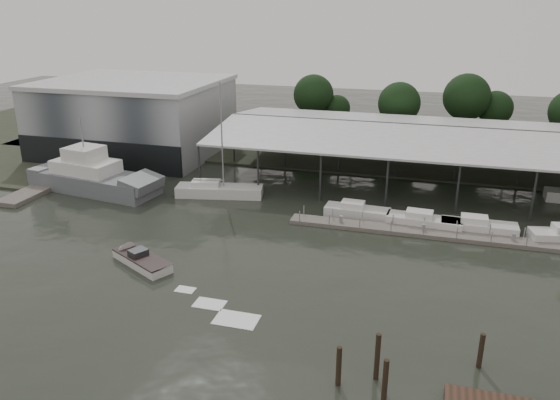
# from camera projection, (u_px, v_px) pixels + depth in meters

# --- Properties ---
(ground) EXTENTS (200.00, 200.00, 0.00)m
(ground) POSITION_uv_depth(u_px,v_px,m) (251.00, 262.00, 46.82)
(ground) COLOR #252B23
(ground) RESTS_ON ground
(land_strip_far) EXTENTS (140.00, 30.00, 0.30)m
(land_strip_far) POSITION_uv_depth(u_px,v_px,m) (338.00, 144.00, 84.71)
(land_strip_far) COLOR #34392B
(land_strip_far) RESTS_ON ground
(land_strip_west) EXTENTS (20.00, 40.00, 0.30)m
(land_strip_west) POSITION_uv_depth(u_px,v_px,m) (69.00, 145.00, 84.23)
(land_strip_west) COLOR #34392B
(land_strip_west) RESTS_ON ground
(storage_warehouse) EXTENTS (24.50, 20.50, 10.50)m
(storage_warehouse) POSITION_uv_depth(u_px,v_px,m) (135.00, 116.00, 79.29)
(storage_warehouse) COLOR #9A9EA4
(storage_warehouse) RESTS_ON ground
(covered_boat_shed) EXTENTS (58.24, 24.00, 6.96)m
(covered_boat_shed) POSITION_uv_depth(u_px,v_px,m) (459.00, 133.00, 65.59)
(covered_boat_shed) COLOR silver
(covered_boat_shed) RESTS_ON ground
(trawler_dock) EXTENTS (3.00, 18.00, 0.50)m
(trawler_dock) POSITION_uv_depth(u_px,v_px,m) (57.00, 180.00, 67.14)
(trawler_dock) COLOR slate
(trawler_dock) RESTS_ON ground
(floating_dock) EXTENTS (28.00, 2.00, 1.40)m
(floating_dock) POSITION_uv_depth(u_px,v_px,m) (434.00, 234.00, 51.90)
(floating_dock) COLOR slate
(floating_dock) RESTS_ON ground
(grey_trawler) EXTENTS (17.03, 7.38, 8.84)m
(grey_trawler) POSITION_uv_depth(u_px,v_px,m) (94.00, 178.00, 63.82)
(grey_trawler) COLOR slate
(grey_trawler) RESTS_ON ground
(white_sailboat) EXTENTS (10.14, 4.51, 13.16)m
(white_sailboat) POSITION_uv_depth(u_px,v_px,m) (218.00, 191.00, 62.36)
(white_sailboat) COLOR silver
(white_sailboat) RESTS_ON ground
(speedboat_underway) EXTENTS (16.44, 9.75, 2.00)m
(speedboat_underway) POSITION_uv_depth(u_px,v_px,m) (138.00, 258.00, 46.50)
(speedboat_underway) COLOR silver
(speedboat_underway) RESTS_ON ground
(moored_cruiser_0) EXTENTS (6.72, 2.52, 1.70)m
(moored_cruiser_0) POSITION_uv_depth(u_px,v_px,m) (357.00, 211.00, 56.28)
(moored_cruiser_0) COLOR silver
(moored_cruiser_0) RESTS_ON ground
(moored_cruiser_1) EXTENTS (7.45, 2.71, 1.70)m
(moored_cruiser_1) POSITION_uv_depth(u_px,v_px,m) (423.00, 221.00, 53.79)
(moored_cruiser_1) COLOR silver
(moored_cruiser_1) RESTS_ON ground
(moored_cruiser_2) EXTENTS (7.08, 2.22, 1.70)m
(moored_cruiser_2) POSITION_uv_depth(u_px,v_px,m) (478.00, 227.00, 52.51)
(moored_cruiser_2) COLOR silver
(moored_cruiser_2) RESTS_ON ground
(mooring_pilings) EXTENTS (8.30, 10.32, 3.67)m
(mooring_pilings) POSITION_uv_depth(u_px,v_px,m) (398.00, 393.00, 29.52)
(mooring_pilings) COLOR #2F2217
(mooring_pilings) RESTS_ON ground
(horizon_tree_line) EXTENTS (68.17, 11.39, 10.74)m
(horizon_tree_line) POSITION_uv_depth(u_px,v_px,m) (485.00, 106.00, 82.17)
(horizon_tree_line) COLOR #302115
(horizon_tree_line) RESTS_ON ground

